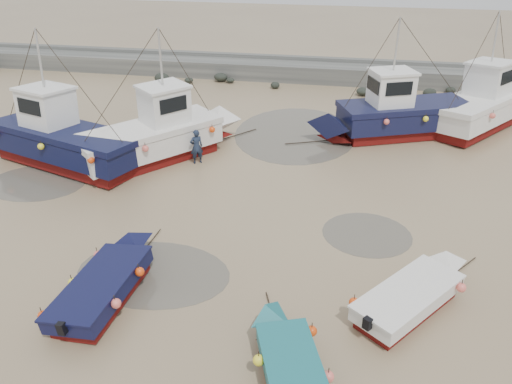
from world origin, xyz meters
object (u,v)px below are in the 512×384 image
(dinghy_2, at_px, (289,360))
(cabin_boat_3, at_px, (484,104))
(dinghy_1, at_px, (109,280))
(cabin_boat_1, at_px, (161,133))
(cabin_boat_2, at_px, (393,113))
(cabin_boat_0, at_px, (56,138))
(dinghy_3, at_px, (416,292))
(person, at_px, (197,163))

(dinghy_2, xyz_separation_m, cabin_boat_3, (8.42, 19.62, 0.78))
(dinghy_1, xyz_separation_m, cabin_boat_1, (-1.94, 10.06, 0.80))
(cabin_boat_2, bearing_deg, cabin_boat_3, -86.40)
(cabin_boat_1, distance_m, cabin_boat_3, 17.88)
(dinghy_2, distance_m, cabin_boat_0, 16.56)
(dinghy_3, xyz_separation_m, person, (-9.40, 8.70, -0.54))
(dinghy_1, relative_size, cabin_boat_2, 0.64)
(cabin_boat_1, xyz_separation_m, cabin_boat_2, (11.20, 4.99, 0.00))
(dinghy_1, xyz_separation_m, cabin_boat_0, (-6.63, 8.65, 0.77))
(cabin_boat_1, xyz_separation_m, cabin_boat_3, (16.27, 7.42, 0.01))
(person, bearing_deg, dinghy_1, 58.24)
(dinghy_1, xyz_separation_m, dinghy_2, (5.91, -2.14, 0.02))
(dinghy_2, distance_m, cabin_boat_2, 17.53)
(dinghy_2, xyz_separation_m, dinghy_3, (3.39, 3.30, -0.02))
(person, bearing_deg, cabin_boat_3, 175.41)
(dinghy_1, relative_size, cabin_boat_0, 0.58)
(dinghy_2, height_order, cabin_boat_0, cabin_boat_0)
(dinghy_3, distance_m, person, 12.82)
(cabin_boat_1, height_order, cabin_boat_2, same)
(cabin_boat_3, bearing_deg, dinghy_2, -74.62)
(person, bearing_deg, dinghy_2, 84.23)
(cabin_boat_1, bearing_deg, cabin_boat_0, -123.44)
(dinghy_2, xyz_separation_m, cabin_boat_2, (3.35, 17.19, 0.78))
(dinghy_2, bearing_deg, cabin_boat_2, 59.06)
(dinghy_2, distance_m, person, 13.44)
(cabin_boat_0, distance_m, cabin_boat_3, 22.75)
(dinghy_3, height_order, person, dinghy_3)
(dinghy_3, bearing_deg, cabin_boat_0, -166.49)
(dinghy_3, height_order, cabin_boat_1, cabin_boat_1)
(cabin_boat_1, relative_size, cabin_boat_2, 0.88)
(dinghy_3, relative_size, cabin_boat_0, 0.48)
(dinghy_2, distance_m, cabin_boat_3, 21.36)
(dinghy_1, bearing_deg, dinghy_2, -16.30)
(dinghy_1, relative_size, dinghy_3, 1.21)
(cabin_boat_0, xyz_separation_m, person, (6.53, 1.22, -1.31))
(cabin_boat_2, bearing_deg, dinghy_2, 147.02)
(dinghy_1, distance_m, dinghy_3, 9.37)
(cabin_boat_3, distance_m, person, 16.38)
(cabin_boat_1, bearing_deg, cabin_boat_3, 64.36)
(cabin_boat_0, bearing_deg, cabin_boat_1, -55.37)
(dinghy_1, xyz_separation_m, person, (-0.11, 9.87, -0.54))
(dinghy_1, height_order, person, dinghy_1)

